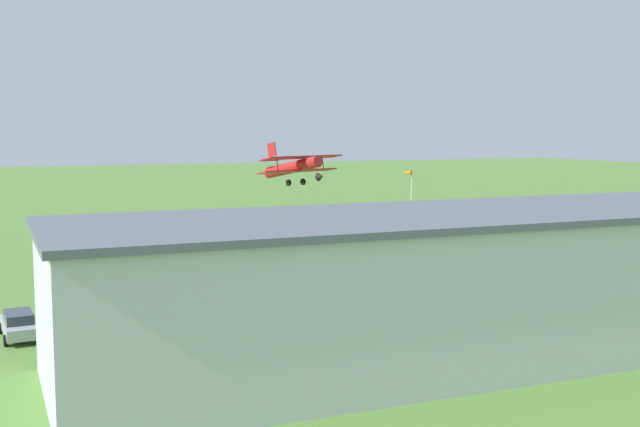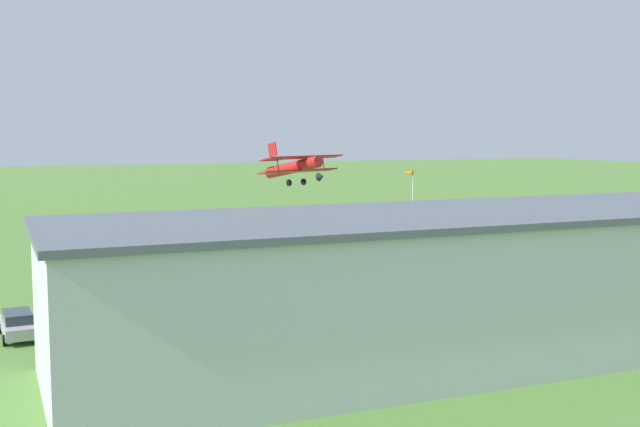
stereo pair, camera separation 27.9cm
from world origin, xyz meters
TOP-DOWN VIEW (x-y plane):
  - ground_plane at (0.00, 0.00)m, footprint 400.00×400.00m
  - hangar at (-4.35, 36.45)m, footprint 39.95×12.31m
  - biplane at (-9.90, 1.24)m, footprint 9.37×7.88m
  - car_silver at (15.92, 23.73)m, footprint 2.13×4.67m
  - person_at_fence_line at (-21.42, 21.07)m, footprint 0.53×0.53m
  - person_crossing_taxiway at (-24.30, 24.58)m, footprint 0.49×0.49m
  - windsock at (-32.27, -16.81)m, footprint 1.35×1.42m

SIDE VIEW (x-z plane):
  - ground_plane at x=0.00m, z-range 0.00..0.00m
  - car_silver at x=15.92m, z-range 0.04..1.57m
  - person_crossing_taxiway at x=-24.30m, z-range 0.00..1.66m
  - person_at_fence_line at x=-21.42m, z-range 0.00..1.68m
  - hangar at x=-4.35m, z-range 0.01..7.75m
  - windsock at x=-32.27m, z-range 2.56..9.38m
  - biplane at x=-9.90m, z-range 6.39..10.51m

